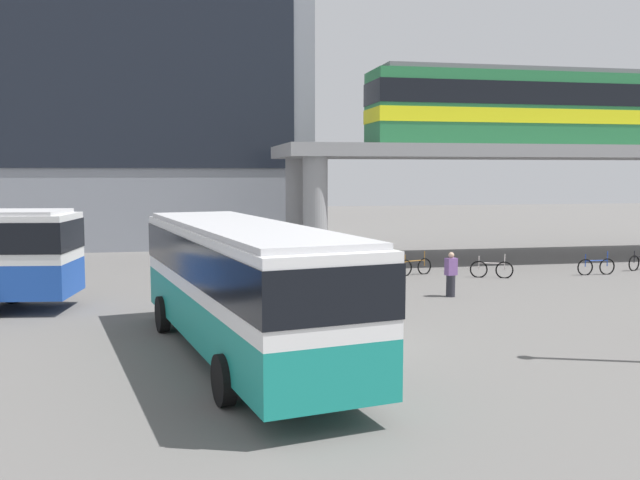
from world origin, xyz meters
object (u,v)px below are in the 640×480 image
object	(u,v)px
train	(595,109)
bicycle_silver	(492,269)
bicycle_blue	(596,267)
bicycle_brown	(415,267)
bus_main	(241,276)
pedestrian_walking_across	(451,276)
station_building	(106,107)

from	to	relation	value
train	bicycle_silver	world-z (taller)	train
bicycle_blue	train	bearing A→B (deg)	59.66
bicycle_brown	train	bearing A→B (deg)	22.00
bus_main	bicycle_brown	world-z (taller)	bus_main
train	pedestrian_walking_across	distance (m)	16.67
bus_main	station_building	bearing A→B (deg)	101.23
bicycle_brown	pedestrian_walking_across	xyz separation A→B (m)	(-0.44, -5.16, 0.38)
station_building	train	distance (m)	29.49
pedestrian_walking_across	bicycle_blue	bearing A→B (deg)	24.46
train	bicycle_blue	size ratio (longest dim) A/B	13.36
station_building	train	xyz separation A→B (m)	(25.76, -14.32, -0.92)
station_building	bicycle_silver	distance (m)	27.95
pedestrian_walking_across	train	bearing A→B (deg)	39.75
bus_main	bicycle_brown	bearing A→B (deg)	54.78
bus_main	pedestrian_walking_across	bearing A→B (deg)	40.29
bus_main	bicycle_silver	distance (m)	15.60
bicycle_blue	bicycle_brown	xyz separation A→B (m)	(-7.72, 1.46, 0.00)
train	bus_main	bearing A→B (deg)	-140.03
station_building	bicycle_brown	distance (m)	25.20
bus_main	pedestrian_walking_across	distance (m)	10.55
station_building	train	size ratio (longest dim) A/B	1.03
station_building	pedestrian_walking_across	bearing A→B (deg)	-59.58
train	pedestrian_walking_across	xyz separation A→B (m)	(-11.66, -9.70, -6.93)
bicycle_silver	bicycle_blue	bearing A→B (deg)	-1.13
bicycle_brown	bus_main	bearing A→B (deg)	-125.22
station_building	pedestrian_walking_across	world-z (taller)	station_building
train	bicycle_brown	distance (m)	14.14
bus_main	bicycle_silver	world-z (taller)	bus_main
bicycle_silver	bicycle_brown	xyz separation A→B (m)	(-2.91, 1.36, 0.00)
station_building	bicycle_silver	size ratio (longest dim) A/B	14.73
bus_main	bicycle_blue	xyz separation A→B (m)	(16.15, 10.49, -1.63)
station_building	pedestrian_walking_across	xyz separation A→B (m)	(14.10, -24.02, -7.86)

